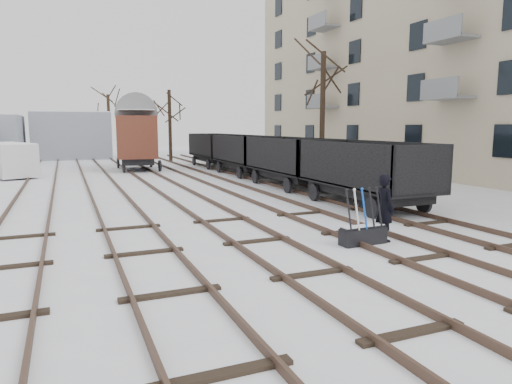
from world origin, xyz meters
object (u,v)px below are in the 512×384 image
Objects in this scene: freight_wagon_a at (365,182)px; panel_van at (8,159)px; box_van_wagon at (137,135)px; worker at (385,208)px; ground_frame at (363,234)px.

panel_van is at bearing 129.16° from freight_wagon_a.
freight_wagon_a is 1.19× the size of panel_van.
box_van_wagon reaches higher than panel_van.
freight_wagon_a is 19.89m from box_van_wagon.
panel_van reaches higher than worker.
worker is 0.30× the size of freight_wagon_a.
box_van_wagon is 1.13× the size of panel_van.
ground_frame is 0.81× the size of worker.
freight_wagon_a reaches higher than panel_van.
freight_wagon_a is at bearing 50.65° from ground_frame.
worker is at bearing -85.00° from panel_van.
panel_van is at bearing 30.06° from worker.
panel_van reaches higher than ground_frame.
ground_frame is 24.24m from panel_van.
freight_wagon_a is (2.74, 4.65, 0.05)m from worker.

